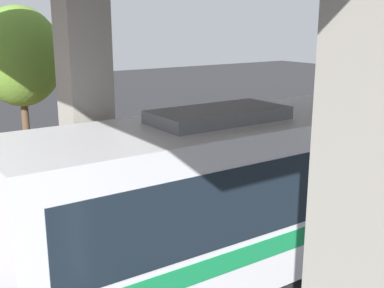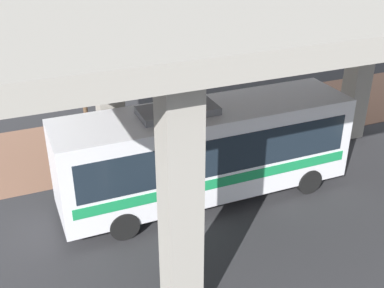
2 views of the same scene
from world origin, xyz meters
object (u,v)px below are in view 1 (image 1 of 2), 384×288
bus (257,185)px  fire_hydrant (180,196)px  planter_front (197,166)px  street_tree_near (20,58)px  planter_middle (244,176)px

bus → fire_hydrant: size_ratio=11.74×
planter_front → street_tree_near: 6.24m
planter_front → street_tree_near: size_ratio=0.30×
planter_front → planter_middle: planter_front is taller
fire_hydrant → planter_front: planter_front is taller
bus → planter_middle: 4.73m
planter_middle → street_tree_near: street_tree_near is taller
fire_hydrant → planter_middle: size_ratio=0.57×
street_tree_near → planter_front: bearing=80.6°
planter_front → planter_middle: 1.56m
planter_middle → bus: bearing=-36.8°
street_tree_near → planter_middle: bearing=70.2°
bus → planter_middle: size_ratio=6.64×
planter_front → planter_middle: size_ratio=1.11×
planter_front → street_tree_near: street_tree_near is taller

